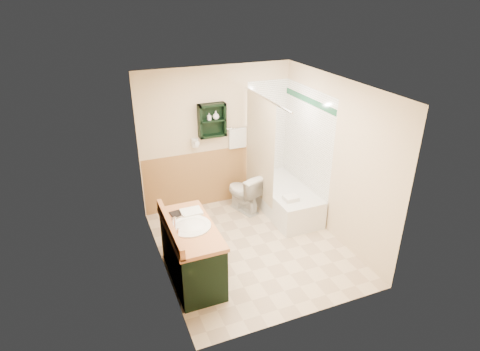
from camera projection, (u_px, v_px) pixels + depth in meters
name	position (u px, v px, depth m)	size (l,w,h in m)	color
floor	(252.00, 246.00, 5.96)	(3.00, 3.00, 0.00)	beige
back_wall	(216.00, 138.00, 6.72)	(2.60, 0.04, 2.40)	beige
left_wall	(156.00, 190.00, 5.00)	(0.04, 3.00, 2.40)	beige
right_wall	(335.00, 159.00, 5.89)	(0.04, 3.00, 2.40)	beige
ceiling	(254.00, 84.00, 4.92)	(2.60, 3.00, 0.04)	white
wainscot_left	(163.00, 237.00, 5.31)	(2.98, 2.98, 1.00)	#B08547
wainscot_back	(218.00, 176.00, 6.99)	(2.58, 2.58, 1.00)	#B08547
mirror_frame	(168.00, 187.00, 4.42)	(1.30, 1.30, 1.00)	brown
mirror_glass	(168.00, 187.00, 4.42)	(1.20, 1.20, 0.90)	white
tile_right	(306.00, 151.00, 6.57)	(1.50, 1.50, 2.10)	white
tile_back	(272.00, 139.00, 7.09)	(0.95, 0.95, 2.10)	white
tile_accent	(309.00, 100.00, 6.20)	(1.50, 1.50, 0.10)	#164D30
wall_shelf	(212.00, 120.00, 6.43)	(0.45, 0.15, 0.55)	black
hair_dryer	(195.00, 143.00, 6.50)	(0.10, 0.24, 0.18)	silver
towel_bar	(237.00, 128.00, 6.71)	(0.40, 0.06, 0.40)	silver
curtain_rod	(266.00, 99.00, 5.91)	(0.03, 0.03, 1.60)	silver
shower_curtain	(260.00, 148.00, 6.42)	(1.05, 1.05, 1.70)	#B8A98B
vanity	(192.00, 253.00, 5.17)	(0.59, 1.25, 0.79)	black
bathtub	(284.00, 199.00, 6.79)	(0.70, 1.50, 0.47)	silver
toilet	(244.00, 193.00, 6.79)	(0.38, 0.68, 0.67)	silver
counter_towel	(191.00, 212.00, 5.28)	(0.27, 0.21, 0.04)	silver
vanity_book	(171.00, 210.00, 5.16)	(0.15, 0.02, 0.21)	black
tub_towel	(291.00, 198.00, 6.26)	(0.22, 0.18, 0.07)	silver
soap_bottle_a	(209.00, 118.00, 6.40)	(0.05, 0.11, 0.05)	silver
soap_bottle_b	(216.00, 116.00, 6.42)	(0.11, 0.13, 0.11)	silver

